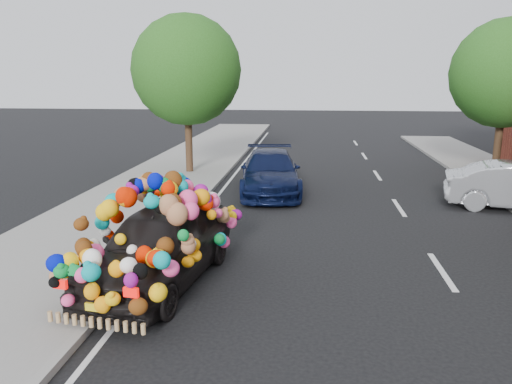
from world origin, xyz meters
The scene contains 8 objects.
ground centered at (0.00, 0.00, 0.00)m, with size 100.00×100.00×0.00m, color black.
sidewalk centered at (-4.30, 0.00, 0.06)m, with size 4.00×60.00×0.12m, color gray.
kerb centered at (-2.35, 0.00, 0.07)m, with size 0.15×60.00×0.13m, color gray.
lane_markings centered at (3.60, 0.00, 0.01)m, with size 6.00×50.00×0.01m, color silver, non-canonical shape.
tree_near_sidewalk centered at (-3.80, 9.50, 4.02)m, with size 4.20×4.20×6.13m.
tree_far_b centered at (8.00, 10.00, 3.89)m, with size 4.00×4.00×5.90m.
plush_art_car centered at (-1.80, -1.10, 1.07)m, with size 2.69×4.68×2.09m.
navy_sedan centered at (-0.36, 6.62, 0.68)m, with size 1.92×4.72×1.37m, color black.
Camera 1 is at (0.93, -9.63, 3.75)m, focal length 35.00 mm.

